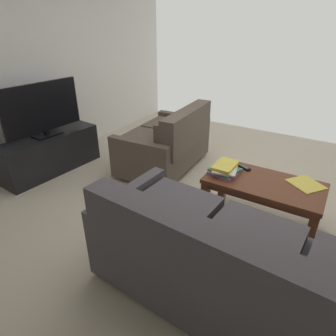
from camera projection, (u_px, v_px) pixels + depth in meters
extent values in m
cube|color=beige|center=(220.00, 210.00, 3.00)|extent=(5.15, 5.25, 0.01)
cube|color=white|center=(33.00, 51.00, 3.56)|extent=(0.12, 5.25, 2.81)
cylinder|color=black|center=(168.00, 229.00, 2.67)|extent=(0.05, 0.05, 0.06)
cylinder|color=black|center=(114.00, 279.00, 2.16)|extent=(0.05, 0.05, 0.06)
cube|color=#4C474C|center=(241.00, 278.00, 1.89)|extent=(1.87, 0.93, 0.39)
cube|color=#4C474C|center=(247.00, 247.00, 1.79)|extent=(0.61, 0.75, 0.10)
cube|color=#4C474C|center=(167.00, 214.00, 2.10)|extent=(0.61, 0.75, 0.10)
cube|color=#4C474C|center=(222.00, 272.00, 1.47)|extent=(1.83, 0.29, 0.44)
cube|color=#4C474C|center=(231.00, 258.00, 1.55)|extent=(0.55, 0.15, 0.30)
cube|color=#4C474C|center=(143.00, 218.00, 1.86)|extent=(0.55, 0.15, 0.30)
cube|color=#4C474C|center=(130.00, 217.00, 2.35)|extent=(0.15, 0.83, 0.55)
cylinder|color=black|center=(159.00, 148.00, 4.36)|extent=(0.05, 0.05, 0.06)
cylinder|color=black|center=(124.00, 172.00, 3.67)|extent=(0.05, 0.05, 0.06)
cylinder|color=black|center=(199.00, 157.00, 4.09)|extent=(0.05, 0.05, 0.06)
cylinder|color=black|center=(169.00, 185.00, 3.39)|extent=(0.05, 0.05, 0.06)
cube|color=brown|center=(164.00, 150.00, 3.78)|extent=(0.83, 1.09, 0.35)
cube|color=brown|center=(172.00, 128.00, 3.89)|extent=(0.70, 0.53, 0.10)
cube|color=brown|center=(151.00, 140.00, 3.48)|extent=(0.70, 0.53, 0.10)
cube|color=brown|center=(187.00, 128.00, 3.48)|extent=(0.24, 1.06, 0.46)
cube|color=brown|center=(188.00, 121.00, 3.73)|extent=(0.15, 0.48, 0.32)
cube|color=brown|center=(169.00, 134.00, 3.33)|extent=(0.15, 0.48, 0.32)
cube|color=brown|center=(183.00, 132.00, 4.20)|extent=(0.77, 0.15, 0.51)
cube|color=brown|center=(139.00, 162.00, 3.30)|extent=(0.77, 0.15, 0.51)
cube|color=brown|center=(264.00, 183.00, 2.61)|extent=(1.02, 0.54, 0.04)
cube|color=brown|center=(263.00, 188.00, 2.63)|extent=(0.94, 0.48, 0.05)
cube|color=brown|center=(318.00, 208.00, 2.66)|extent=(0.07, 0.07, 0.42)
cube|color=brown|center=(223.00, 182.00, 3.10)|extent=(0.07, 0.07, 0.42)
cube|color=brown|center=(310.00, 236.00, 2.33)|extent=(0.07, 0.07, 0.42)
cube|color=brown|center=(205.00, 201.00, 2.76)|extent=(0.07, 0.07, 0.42)
cube|color=black|center=(51.00, 154.00, 3.66)|extent=(0.45, 1.26, 0.49)
cube|color=black|center=(46.00, 152.00, 3.72)|extent=(0.09, 1.05, 0.29)
cube|color=black|center=(62.00, 149.00, 3.80)|extent=(0.22, 0.25, 0.06)
cube|color=black|center=(47.00, 135.00, 3.55)|extent=(0.22, 0.33, 0.02)
cube|color=black|center=(47.00, 132.00, 3.53)|extent=(0.04, 0.06, 0.06)
cube|color=black|center=(42.00, 107.00, 3.39)|extent=(0.10, 0.98, 0.56)
cube|color=navy|center=(41.00, 107.00, 3.40)|extent=(0.07, 0.95, 0.53)
cube|color=#996699|center=(225.00, 172.00, 2.73)|extent=(0.27, 0.30, 0.03)
cube|color=#337F51|center=(225.00, 170.00, 2.72)|extent=(0.28, 0.29, 0.02)
cube|color=silver|center=(226.00, 168.00, 2.71)|extent=(0.27, 0.33, 0.02)
cube|color=#E0CC4C|center=(225.00, 165.00, 2.71)|extent=(0.18, 0.28, 0.03)
cube|color=black|center=(243.00, 167.00, 2.83)|extent=(0.16, 0.11, 0.02)
cube|color=#59595B|center=(244.00, 166.00, 2.82)|extent=(0.11, 0.08, 0.00)
cube|color=#E0CC4C|center=(306.00, 184.00, 2.55)|extent=(0.35, 0.35, 0.01)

